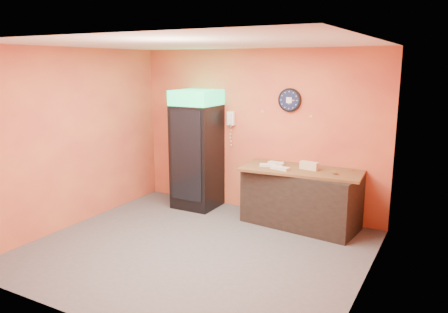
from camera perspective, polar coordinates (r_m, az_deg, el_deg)
The scene contains 15 objects.
floor at distance 6.26m, azimuth -3.66°, elevation -12.00°, with size 4.50×4.50×0.00m, color #47474C.
back_wall at distance 7.57m, azimuth 4.33°, elevation 3.28°, with size 4.50×0.02×2.80m, color orange.
left_wall at distance 7.28m, azimuth -18.97°, elevation 2.30°, with size 0.02×4.00×2.80m, color orange.
right_wall at distance 5.02m, azimuth 18.37°, elevation -1.81°, with size 0.02×4.00×2.80m, color orange.
ceiling at distance 5.73m, azimuth -4.05°, elevation 14.52°, with size 4.50×4.00×0.02m, color white.
beverage_cooler at distance 7.76m, azimuth -3.68°, elevation 0.71°, with size 0.74×0.76×2.10m.
prep_counter at distance 7.08m, azimuth 9.97°, elevation -5.42°, with size 1.78×0.79×0.89m, color black.
wall_clock at distance 7.26m, azimuth 8.57°, elevation 7.30°, with size 0.39×0.06×0.39m.
wall_phone at distance 7.70m, azimuth 0.91°, elevation 4.99°, with size 0.13×0.11×0.24m.
butcher_paper at distance 6.96m, azimuth 10.11°, elevation -1.76°, with size 1.87×0.83×0.04m, color brown.
sub_roll_stack at distance 6.92m, azimuth 11.06°, elevation -1.19°, with size 0.30×0.15×0.12m.
wrapped_sandwich_left at distance 7.04m, azimuth 5.78°, elevation -1.14°, with size 0.27×0.10×0.04m, color silver.
wrapped_sandwich_mid at distance 6.86m, azimuth 7.33°, elevation -1.52°, with size 0.30×0.12×0.04m, color silver.
wrapped_sandwich_right at distance 7.20m, azimuth 6.86°, elevation -0.88°, with size 0.28×0.11×0.04m, color silver.
kitchen_tool at distance 7.16m, azimuth 7.79°, elevation -0.85°, with size 0.07×0.07×0.07m, color silver.
Camera 1 is at (3.09, -4.82, 2.55)m, focal length 35.00 mm.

